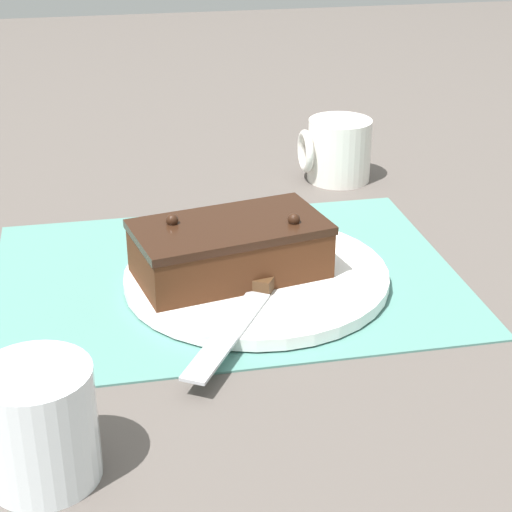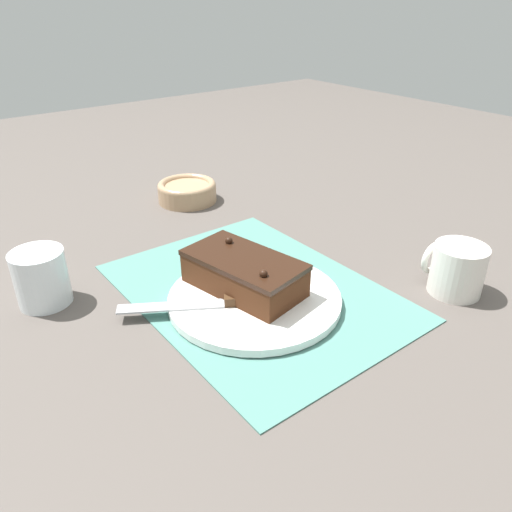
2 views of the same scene
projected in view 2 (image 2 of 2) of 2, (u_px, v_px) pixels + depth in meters
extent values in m
plane|color=#544C47|center=(255.00, 292.00, 0.79)|extent=(3.00, 3.00, 0.00)
cube|color=slate|center=(255.00, 291.00, 0.78)|extent=(0.46, 0.34, 0.00)
cylinder|color=white|center=(255.00, 299.00, 0.75)|extent=(0.26, 0.26, 0.01)
cube|color=#472614|center=(245.00, 276.00, 0.75)|extent=(0.19, 0.13, 0.05)
cube|color=black|center=(245.00, 261.00, 0.74)|extent=(0.20, 0.13, 0.01)
sphere|color=black|center=(263.00, 274.00, 0.69)|extent=(0.01, 0.01, 0.01)
sphere|color=black|center=(229.00, 241.00, 0.78)|extent=(0.01, 0.01, 0.01)
cube|color=#472D19|center=(249.00, 299.00, 0.73)|extent=(0.05, 0.07, 0.01)
cube|color=#B7BABF|center=(171.00, 306.00, 0.72)|extent=(0.10, 0.14, 0.00)
cylinder|color=white|center=(41.00, 278.00, 0.74)|extent=(0.08, 0.08, 0.09)
cylinder|color=tan|center=(187.00, 193.00, 1.11)|extent=(0.13, 0.13, 0.04)
torus|color=tan|center=(187.00, 185.00, 1.11)|extent=(0.13, 0.13, 0.02)
cylinder|color=silver|center=(458.00, 270.00, 0.77)|extent=(0.08, 0.08, 0.08)
torus|color=silver|center=(433.00, 258.00, 0.80)|extent=(0.01, 0.05, 0.05)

